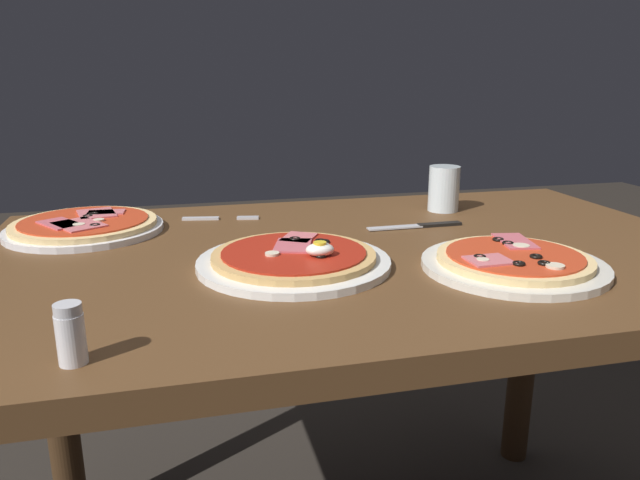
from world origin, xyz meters
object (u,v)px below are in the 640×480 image
Objects in this scene: dining_table at (357,309)px; pizza_across_left at (85,226)px; fork at (214,218)px; pizza_foreground at (294,259)px; salt_shaker at (71,334)px; pizza_across_right at (514,262)px; water_glass_far at (444,191)px; knife at (422,226)px.

pizza_across_left reaches higher than dining_table.
dining_table is 0.37m from fork.
pizza_across_left is at bearing 139.21° from pizza_foreground.
fork is 0.64m from salt_shaker.
pizza_foreground is 0.46m from pizza_across_left.
fork is (-0.43, 0.44, -0.01)m from pizza_across_right.
pizza_foreground is at bearing -40.79° from pizza_across_left.
dining_table is 0.29m from pizza_across_right.
pizza_across_left is at bearing 154.25° from dining_table.
pizza_across_left is 2.96× the size of water_glass_far.
pizza_foreground is 0.34m from pizza_across_right.
fork is at bearing 175.74° from water_glass_far.
pizza_across_left is at bearing 169.58° from knife.
pizza_foreground is at bearing -142.32° from water_glass_far.
pizza_foreground is 1.57× the size of knife.
dining_table is 0.54m from pizza_across_left.
pizza_across_right reaches higher than knife.
pizza_across_left is at bearing -179.42° from water_glass_far.
knife is 2.91× the size of salt_shaker.
fork is 0.43m from knife.
salt_shaker is at bearing -142.74° from knife.
dining_table is 4.44× the size of pizza_across_left.
salt_shaker is (0.06, -0.56, 0.02)m from pizza_across_left.
salt_shaker is at bearing -137.88° from pizza_foreground.
knife is at bearing -129.63° from water_glass_far.
fork is (-0.10, 0.34, -0.01)m from pizza_foreground.
dining_table is 4.56× the size of pizza_across_right.
pizza_foreground is (-0.13, -0.07, 0.13)m from dining_table.
pizza_across_right is at bearing -83.05° from knife.
pizza_foreground is 0.35m from knife.
pizza_across_right is 2.88× the size of water_glass_far.
salt_shaker reaches higher than knife.
pizza_across_right is 0.64m from salt_shaker.
pizza_across_right is at bearing -30.38° from pizza_across_left.
water_glass_far is 1.47× the size of salt_shaker.
knife is (0.39, -0.16, 0.00)m from fork.
pizza_across_right is at bearing -45.87° from fork.
pizza_foreground reaches higher than pizza_across_left.
water_glass_far is at bearing 50.37° from knife.
salt_shaker is (-0.29, -0.26, 0.02)m from pizza_foreground.
salt_shaker is (-0.19, -0.61, 0.03)m from fork.
pizza_foreground reaches higher than dining_table.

